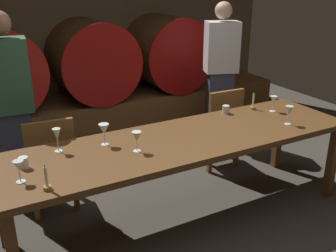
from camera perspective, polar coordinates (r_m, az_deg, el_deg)
The scene contains 20 objects.
ground_plane at distance 3.30m, azimuth 4.21°, elevation -15.38°, with size 7.60×7.60×0.00m, color #3F3A33.
back_wall at distance 5.50m, azimuth -13.46°, elevation 14.39°, with size 5.85×0.24×2.72m, color brown.
barrel_shelf at distance 5.23m, azimuth -10.76°, elevation 1.67°, with size 5.26×0.90×0.49m, color brown.
wine_barrel_center at distance 5.05m, azimuth -11.17°, elevation 9.54°, with size 0.99×0.94×0.99m.
wine_barrel_right at distance 5.46m, azimuth -0.27°, elevation 10.80°, with size 0.99×0.94×0.99m.
dining_table at distance 3.14m, azimuth 2.28°, elevation -2.81°, with size 2.94×0.82×0.75m.
chair_left at distance 3.48m, azimuth -16.82°, elevation -4.79°, with size 0.43×0.43×0.88m.
chair_right at distance 4.17m, azimuth 7.54°, elevation 0.31°, with size 0.41×0.41×0.88m.
guest_left at distance 3.66m, azimuth -21.95°, elevation 2.34°, with size 0.40×0.28×1.70m.
guest_right at distance 4.75m, azimuth 7.69°, elevation 7.66°, with size 0.44×0.36×1.69m.
candle_left at distance 2.48m, azimuth -17.30°, elevation -7.96°, with size 0.05×0.05×0.18m.
candle_right at distance 3.85m, azimuth 12.33°, elevation 3.06°, with size 0.05×0.05×0.18m.
wine_glass_far_left at distance 2.59m, azimuth -21.01°, elevation -5.57°, with size 0.07×0.07×0.15m.
wine_glass_left at distance 2.94m, azimuth -15.95°, elevation -1.28°, with size 0.06×0.06×0.18m.
wine_glass_center_left at distance 2.98m, azimuth -9.37°, elevation -0.52°, with size 0.08×0.08×0.17m.
wine_glass_center_right at distance 2.85m, azimuth -4.61°, elevation -1.68°, with size 0.07×0.07×0.16m.
wine_glass_right at distance 3.51m, azimuth 17.30°, elevation 2.06°, with size 0.07×0.07×0.17m.
wine_glass_far_right at distance 3.81m, azimuth 15.19°, elevation 3.66°, with size 0.07×0.07×0.15m.
cup_left at distance 2.80m, azimuth -20.37°, elevation -5.06°, with size 0.06×0.06×0.08m, color white.
cup_right at distance 3.69m, azimuth 8.46°, elevation 2.40°, with size 0.07×0.07×0.08m, color silver.
Camera 1 is at (-1.47, -2.20, 1.96)m, focal length 41.66 mm.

